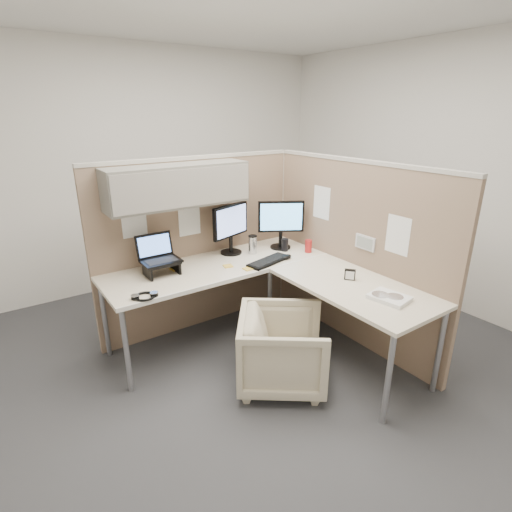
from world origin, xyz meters
TOP-DOWN VIEW (x-y plane):
  - ground at (0.00, 0.00)m, footprint 4.50×4.50m
  - partition_back at (-0.22, 0.83)m, footprint 2.00×0.36m
  - partition_right at (0.90, -0.07)m, footprint 0.07×2.03m
  - desk at (0.12, 0.13)m, footprint 2.00×1.98m
  - office_chair at (-0.05, -0.31)m, footprint 0.86×0.86m
  - monitor_left at (0.14, 0.72)m, footprint 0.43×0.20m
  - monitor_right at (0.62, 0.58)m, footprint 0.40×0.25m
  - laptop_station at (-0.60, 0.63)m, footprint 0.31×0.26m
  - keyboard at (0.29, 0.32)m, footprint 0.46×0.25m
  - mouse at (0.47, 0.30)m, footprint 0.12×0.09m
  - travel_mug at (0.31, 0.60)m, footprint 0.08×0.08m
  - soda_can_green at (0.76, 0.33)m, footprint 0.07×0.07m
  - soda_can_silver at (0.60, 0.48)m, footprint 0.07×0.07m
  - sticky_note_d at (-0.06, 0.44)m, footprint 0.09×0.09m
  - sticky_note_b at (0.05, 0.29)m, footprint 0.08×0.08m
  - sticky_note_c at (-0.47, 0.64)m, footprint 0.08×0.08m
  - headphones at (-0.87, 0.25)m, footprint 0.19×0.18m
  - paper_stack at (0.55, -0.77)m, footprint 0.25×0.29m
  - desk_clock at (0.59, -0.36)m, footprint 0.08×0.09m

SIDE VIEW (x-z plane):
  - ground at x=0.00m, z-range 0.00..0.00m
  - office_chair at x=-0.05m, z-range 0.00..0.65m
  - desk at x=0.12m, z-range 0.32..1.05m
  - sticky_note_d at x=-0.06m, z-range 0.73..0.74m
  - sticky_note_b at x=0.05m, z-range 0.73..0.74m
  - sticky_note_c at x=-0.47m, z-range 0.73..0.74m
  - keyboard at x=0.29m, z-range 0.73..0.75m
  - headphones at x=-0.87m, z-range 0.73..0.76m
  - paper_stack at x=0.55m, z-range 0.73..0.76m
  - mouse at x=0.47m, z-range 0.73..0.77m
  - desk_clock at x=0.59m, z-range 0.73..0.82m
  - soda_can_green at x=0.76m, z-range 0.73..0.85m
  - soda_can_silver at x=0.60m, z-range 0.73..0.85m
  - partition_right at x=0.90m, z-range 0.00..1.63m
  - travel_mug at x=0.31m, z-range 0.73..0.91m
  - laptop_station at x=-0.60m, z-range 0.69..1.01m
  - monitor_left at x=0.14m, z-range 0.77..1.24m
  - monitor_right at x=0.62m, z-range 0.77..1.24m
  - partition_back at x=-0.22m, z-range 0.28..1.91m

